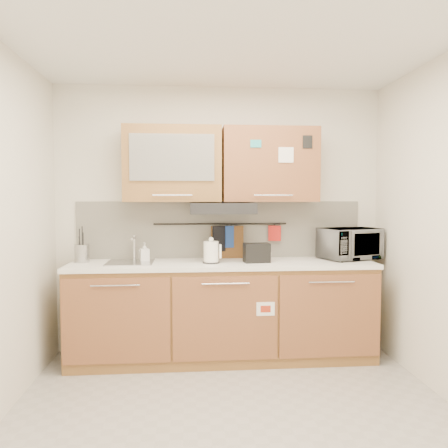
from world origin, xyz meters
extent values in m
plane|color=#9E9993|center=(0.00, 0.00, 0.00)|extent=(3.20, 3.20, 0.00)
plane|color=white|center=(0.00, 0.00, 2.60)|extent=(3.20, 3.20, 0.00)
plane|color=silver|center=(0.00, 1.50, 1.30)|extent=(3.20, 0.00, 3.20)
cube|color=#915D33|center=(0.00, 1.20, 0.44)|extent=(2.80, 0.60, 0.88)
cube|color=black|center=(0.00, 1.20, 0.05)|extent=(2.80, 0.54, 0.10)
cube|color=#9E5F38|center=(-0.93, 0.89, 0.47)|extent=(0.91, 0.02, 0.74)
cylinder|color=silver|center=(-0.93, 0.86, 0.78)|extent=(0.41, 0.01, 0.01)
cube|color=#9E5F38|center=(0.00, 0.89, 0.47)|extent=(0.91, 0.02, 0.74)
cylinder|color=silver|center=(0.00, 0.86, 0.78)|extent=(0.41, 0.01, 0.01)
cube|color=#9E5F38|center=(0.93, 0.89, 0.47)|extent=(0.91, 0.02, 0.74)
cylinder|color=silver|center=(0.93, 0.86, 0.78)|extent=(0.41, 0.01, 0.01)
cube|color=white|center=(0.00, 1.19, 0.90)|extent=(2.82, 0.62, 0.04)
cube|color=silver|center=(0.00, 1.49, 1.20)|extent=(2.80, 0.02, 0.56)
cube|color=#915D33|center=(-0.46, 1.32, 1.83)|extent=(0.90, 0.35, 0.70)
cube|color=silver|center=(-0.46, 1.14, 1.88)|extent=(0.76, 0.02, 0.42)
cube|color=#9E5F38|center=(0.46, 1.32, 1.83)|extent=(0.90, 0.35, 0.70)
cube|color=white|center=(0.58, 1.14, 1.91)|extent=(0.14, 0.00, 0.14)
cube|color=black|center=(0.00, 1.25, 1.42)|extent=(0.60, 0.46, 0.10)
cube|color=silver|center=(-0.85, 1.20, 0.92)|extent=(0.42, 0.40, 0.03)
cylinder|color=silver|center=(-0.83, 1.36, 1.04)|extent=(0.03, 0.03, 0.24)
cylinder|color=silver|center=(-0.83, 1.28, 1.14)|extent=(0.02, 0.18, 0.02)
cylinder|color=black|center=(0.00, 1.45, 1.26)|extent=(1.30, 0.02, 0.02)
cylinder|color=#AAAAAE|center=(-1.30, 1.28, 1.00)|extent=(0.18, 0.18, 0.17)
cylinder|color=black|center=(-1.32, 1.29, 1.08)|extent=(0.01, 0.01, 0.31)
cylinder|color=black|center=(-1.28, 1.26, 1.06)|extent=(0.01, 0.01, 0.28)
cylinder|color=black|center=(-1.30, 1.30, 1.09)|extent=(0.01, 0.01, 0.33)
cylinder|color=black|center=(-1.32, 1.25, 1.04)|extent=(0.01, 0.01, 0.25)
cylinder|color=white|center=(-0.11, 1.13, 1.02)|extent=(0.16, 0.16, 0.20)
sphere|color=white|center=(-0.11, 1.13, 1.14)|extent=(0.05, 0.05, 0.05)
cube|color=white|center=(-0.03, 1.12, 1.03)|extent=(0.02, 0.03, 0.13)
cylinder|color=black|center=(-0.11, 1.13, 0.93)|extent=(0.15, 0.15, 0.01)
cube|color=black|center=(0.31, 1.14, 1.01)|extent=(0.25, 0.16, 0.18)
cube|color=black|center=(0.27, 1.14, 1.09)|extent=(0.08, 0.11, 0.01)
cube|color=black|center=(0.35, 1.14, 1.09)|extent=(0.08, 0.11, 0.01)
imported|color=#999999|center=(1.25, 1.29, 1.07)|extent=(0.64, 0.53, 0.30)
imported|color=#999999|center=(-0.73, 1.27, 1.01)|extent=(0.10, 0.10, 0.18)
cube|color=brown|center=(0.06, 1.44, 1.04)|extent=(0.32, 0.03, 0.40)
cube|color=#1F3F92|center=(0.11, 1.44, 1.13)|extent=(0.13, 0.06, 0.21)
cube|color=black|center=(-0.01, 1.44, 1.12)|extent=(0.16, 0.08, 0.25)
cube|color=red|center=(0.54, 1.44, 1.16)|extent=(0.12, 0.06, 0.15)
camera|label=1|loc=(-0.32, -2.83, 1.52)|focal=35.00mm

